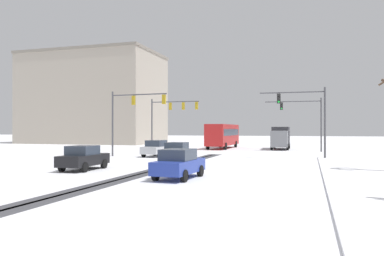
# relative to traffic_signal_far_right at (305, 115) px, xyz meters

# --- Properties ---
(wheel_track_left_lane) EXTENTS (0.90, 35.54, 0.01)m
(wheel_track_left_lane) POSITION_rel_traffic_signal_far_right_xyz_m (-8.85, -26.09, -4.46)
(wheel_track_left_lane) COLOR #424247
(wheel_track_left_lane) RESTS_ON ground
(wheel_track_right_lane) EXTENTS (0.74, 35.54, 0.01)m
(wheel_track_right_lane) POSITION_rel_traffic_signal_far_right_xyz_m (-9.46, -26.09, -4.46)
(wheel_track_right_lane) COLOR #424247
(wheel_track_right_lane) RESTS_ON ground
(sidewalk_kerb_right) EXTENTS (4.00, 35.54, 0.12)m
(sidewalk_kerb_right) POSITION_rel_traffic_signal_far_right_xyz_m (3.28, -27.71, -4.41)
(sidewalk_kerb_right) COLOR white
(sidewalk_kerb_right) RESTS_ON ground
(traffic_signal_far_right) EXTENTS (6.73, 0.47, 6.50)m
(traffic_signal_far_right) POSITION_rel_traffic_signal_far_right_xyz_m (0.00, 0.00, 0.00)
(traffic_signal_far_right) COLOR #47474C
(traffic_signal_far_right) RESTS_ON ground
(traffic_signal_near_left) EXTENTS (6.08, 0.61, 6.50)m
(traffic_signal_near_left) POSITION_rel_traffic_signal_far_right_xyz_m (-16.32, -14.06, 0.18)
(traffic_signal_near_left) COLOR #47474C
(traffic_signal_near_left) RESTS_ON ground
(traffic_signal_far_left) EXTENTS (6.27, 0.40, 6.50)m
(traffic_signal_far_left) POSITION_rel_traffic_signal_far_right_xyz_m (-15.93, -3.94, 0.33)
(traffic_signal_far_left) COLOR #47474C
(traffic_signal_far_left) RESTS_ON ground
(traffic_signal_near_right) EXTENTS (5.89, 0.41, 6.50)m
(traffic_signal_near_right) POSITION_rel_traffic_signal_far_right_xyz_m (0.28, -11.97, -0.05)
(traffic_signal_near_right) COLOR #47474C
(traffic_signal_near_right) RESTS_ON ground
(car_silver_lead) EXTENTS (1.96, 4.17, 1.62)m
(car_silver_lead) POSITION_rel_traffic_signal_far_right_xyz_m (-13.90, -13.28, -3.65)
(car_silver_lead) COLOR #B7BABF
(car_silver_lead) RESTS_ON ground
(car_grey_second) EXTENTS (1.95, 4.16, 1.62)m
(car_grey_second) POSITION_rel_traffic_signal_far_right_xyz_m (-9.93, -18.40, -3.65)
(car_grey_second) COLOR slate
(car_grey_second) RESTS_ON ground
(car_black_third) EXTENTS (1.96, 4.17, 1.62)m
(car_black_third) POSITION_rel_traffic_signal_far_right_xyz_m (-13.76, -26.24, -3.65)
(car_black_third) COLOR black
(car_black_third) RESTS_ON ground
(car_blue_fourth) EXTENTS (1.99, 4.18, 1.62)m
(car_blue_fourth) POSITION_rel_traffic_signal_far_right_xyz_m (-6.28, -28.51, -3.65)
(car_blue_fourth) COLOR #233899
(car_blue_fourth) RESTS_ON ground
(bus_oncoming) EXTENTS (2.71, 11.01, 3.38)m
(bus_oncoming) POSITION_rel_traffic_signal_far_right_xyz_m (-11.21, 4.64, -2.48)
(bus_oncoming) COLOR #B21E1E
(bus_oncoming) RESTS_ON ground
(box_truck_delivery) EXTENTS (2.38, 7.43, 3.02)m
(box_truck_delivery) POSITION_rel_traffic_signal_far_right_xyz_m (-3.20, 4.43, -2.83)
(box_truck_delivery) COLOR slate
(box_truck_delivery) RESTS_ON ground
(office_building_far_left_block) EXTENTS (25.55, 15.36, 17.35)m
(office_building_far_left_block) POSITION_rel_traffic_signal_far_right_xyz_m (-39.84, 17.22, 4.21)
(office_building_far_left_block) COLOR #A89E8E
(office_building_far_left_block) RESTS_ON ground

